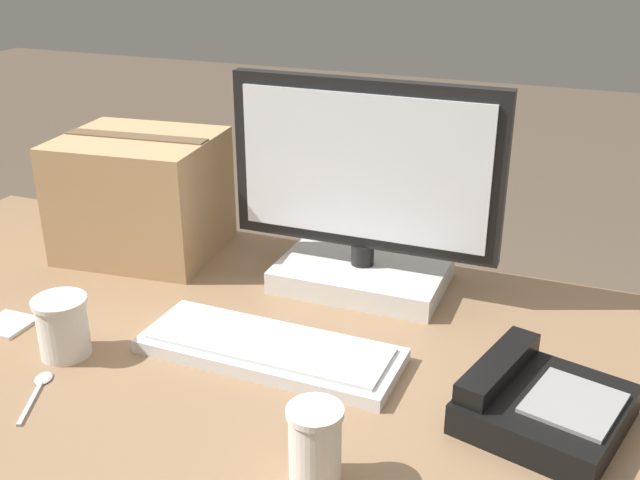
# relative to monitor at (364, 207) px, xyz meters

# --- Properties ---
(monitor) EXTENTS (0.51, 0.22, 0.40)m
(monitor) POSITION_rel_monitor_xyz_m (0.00, 0.00, 0.00)
(monitor) COLOR white
(monitor) RESTS_ON office_desk
(keyboard) EXTENTS (0.43, 0.16, 0.03)m
(keyboard) POSITION_rel_monitor_xyz_m (-0.06, -0.30, -0.15)
(keyboard) COLOR silver
(keyboard) RESTS_ON office_desk
(desk_phone) EXTENTS (0.25, 0.26, 0.08)m
(desk_phone) POSITION_rel_monitor_xyz_m (0.37, -0.32, -0.13)
(desk_phone) COLOR black
(desk_phone) RESTS_ON office_desk
(paper_cup_left) EXTENTS (0.09, 0.09, 0.10)m
(paper_cup_left) POSITION_rel_monitor_xyz_m (-0.37, -0.42, -0.11)
(paper_cup_left) COLOR white
(paper_cup_left) RESTS_ON office_desk
(paper_cup_right) EXTENTS (0.07, 0.07, 0.11)m
(paper_cup_right) POSITION_rel_monitor_xyz_m (0.12, -0.55, -0.11)
(paper_cup_right) COLOR white
(paper_cup_right) RESTS_ON office_desk
(spoon) EXTENTS (0.07, 0.13, 0.00)m
(spoon) POSITION_rel_monitor_xyz_m (-0.34, -0.51, -0.16)
(spoon) COLOR #B2B2B7
(spoon) RESTS_ON office_desk
(cardboard_box) EXTENTS (0.33, 0.30, 0.25)m
(cardboard_box) POSITION_rel_monitor_xyz_m (-0.48, -0.01, -0.04)
(cardboard_box) COLOR tan
(cardboard_box) RESTS_ON office_desk
(sticky_note_pad) EXTENTS (0.08, 0.08, 0.01)m
(sticky_note_pad) POSITION_rel_monitor_xyz_m (-0.53, -0.38, -0.16)
(sticky_note_pad) COLOR silver
(sticky_note_pad) RESTS_ON office_desk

